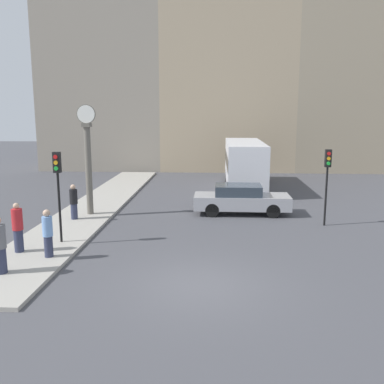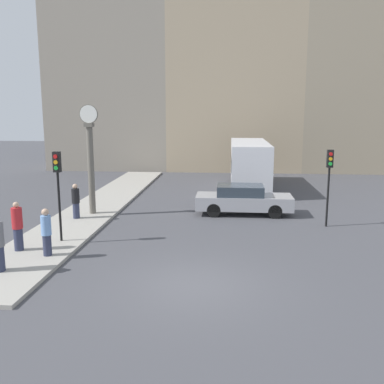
{
  "view_description": "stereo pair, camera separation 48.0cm",
  "coord_description": "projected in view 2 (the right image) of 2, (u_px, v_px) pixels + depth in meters",
  "views": [
    {
      "loc": [
        0.48,
        -11.71,
        4.95
      ],
      "look_at": [
        -0.52,
        5.43,
        1.73
      ],
      "focal_mm": 40.0,
      "sensor_mm": 36.0,
      "label": 1
    },
    {
      "loc": [
        0.96,
        -11.67,
        4.95
      ],
      "look_at": [
        -0.52,
        5.43,
        1.73
      ],
      "focal_mm": 40.0,
      "sensor_mm": 36.0,
      "label": 2
    }
  ],
  "objects": [
    {
      "name": "street_clock",
      "position": [
        91.0,
        160.0,
        20.24
      ],
      "size": [
        0.88,
        0.39,
        5.17
      ],
      "color": "#666056",
      "rests_on": "sidewalk_corner"
    },
    {
      "name": "ground_plane",
      "position": [
        194.0,
        285.0,
        12.42
      ],
      "size": [
        120.0,
        120.0,
        0.0
      ],
      "primitive_type": "plane",
      "color": "#47474C"
    },
    {
      "name": "pedestrian_blue_stripe",
      "position": [
        46.0,
        232.0,
        14.45
      ],
      "size": [
        0.34,
        0.34,
        1.64
      ],
      "color": "#2D334C",
      "rests_on": "sidewalk_corner"
    },
    {
      "name": "sedan_car",
      "position": [
        243.0,
        199.0,
        20.92
      ],
      "size": [
        4.66,
        1.73,
        1.44
      ],
      "color": "#9E9EA3",
      "rests_on": "ground_plane"
    },
    {
      "name": "building_row",
      "position": [
        225.0,
        68.0,
        36.1
      ],
      "size": [
        29.18,
        5.0,
        19.77
      ],
      "color": "gray",
      "rests_on": "ground_plane"
    },
    {
      "name": "traffic_light_near",
      "position": [
        58.0,
        177.0,
        15.82
      ],
      "size": [
        0.26,
        0.24,
        3.39
      ],
      "color": "black",
      "rests_on": "sidewalk_corner"
    },
    {
      "name": "sidewalk_corner",
      "position": [
        101.0,
        204.0,
        22.94
      ],
      "size": [
        2.77,
        24.49,
        0.12
      ],
      "primitive_type": "cube",
      "color": "#A39E93",
      "rests_on": "ground_plane"
    },
    {
      "name": "pedestrian_black_jacket",
      "position": [
        76.0,
        201.0,
        19.57
      ],
      "size": [
        0.35,
        0.35,
        1.61
      ],
      "color": "#2D334C",
      "rests_on": "sidewalk_corner"
    },
    {
      "name": "bus_distant",
      "position": [
        249.0,
        162.0,
        27.85
      ],
      "size": [
        2.34,
        8.44,
        3.05
      ],
      "color": "silver",
      "rests_on": "ground_plane"
    },
    {
      "name": "traffic_light_far",
      "position": [
        329.0,
        172.0,
        18.33
      ],
      "size": [
        0.26,
        0.24,
        3.37
      ],
      "color": "black",
      "rests_on": "ground_plane"
    },
    {
      "name": "pedestrian_red_top",
      "position": [
        18.0,
        226.0,
        15.0
      ],
      "size": [
        0.37,
        0.37,
        1.75
      ],
      "color": "#2D334C",
      "rests_on": "sidewalk_corner"
    }
  ]
}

